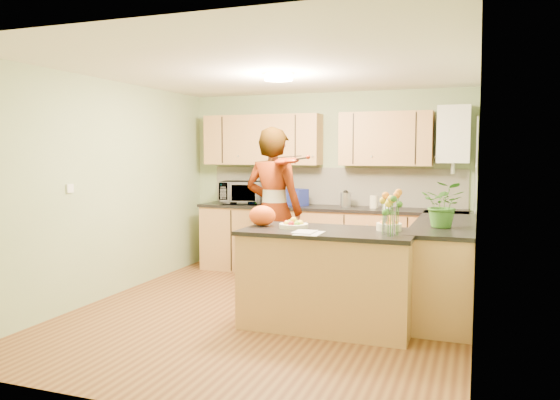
% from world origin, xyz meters
% --- Properties ---
extents(floor, '(4.50, 4.50, 0.00)m').
position_xyz_m(floor, '(0.00, 0.00, 0.00)').
color(floor, brown).
rests_on(floor, ground).
extents(ceiling, '(4.00, 4.50, 0.02)m').
position_xyz_m(ceiling, '(0.00, 0.00, 2.50)').
color(ceiling, white).
rests_on(ceiling, wall_back).
extents(wall_back, '(4.00, 0.02, 2.50)m').
position_xyz_m(wall_back, '(0.00, 2.25, 1.25)').
color(wall_back, '#8FA878').
rests_on(wall_back, floor).
extents(wall_front, '(4.00, 0.02, 2.50)m').
position_xyz_m(wall_front, '(0.00, -2.25, 1.25)').
color(wall_front, '#8FA878').
rests_on(wall_front, floor).
extents(wall_left, '(0.02, 4.50, 2.50)m').
position_xyz_m(wall_left, '(-2.00, 0.00, 1.25)').
color(wall_left, '#8FA878').
rests_on(wall_left, floor).
extents(wall_right, '(0.02, 4.50, 2.50)m').
position_xyz_m(wall_right, '(2.00, 0.00, 1.25)').
color(wall_right, '#8FA878').
rests_on(wall_right, floor).
extents(back_counter, '(3.64, 0.62, 0.94)m').
position_xyz_m(back_counter, '(0.10, 1.95, 0.47)').
color(back_counter, '#A27840').
rests_on(back_counter, floor).
extents(right_counter, '(0.62, 2.24, 0.94)m').
position_xyz_m(right_counter, '(1.70, 0.85, 0.47)').
color(right_counter, '#A27840').
rests_on(right_counter, floor).
extents(splashback, '(3.60, 0.02, 0.52)m').
position_xyz_m(splashback, '(0.10, 2.23, 1.20)').
color(splashback, white).
rests_on(splashback, back_counter).
extents(upper_cabinets, '(3.20, 0.34, 0.70)m').
position_xyz_m(upper_cabinets, '(-0.18, 2.08, 1.85)').
color(upper_cabinets, '#A27840').
rests_on(upper_cabinets, wall_back).
extents(boiler, '(0.40, 0.30, 0.86)m').
position_xyz_m(boiler, '(1.70, 2.09, 1.90)').
color(boiler, white).
rests_on(boiler, wall_back).
extents(window_right, '(0.01, 1.30, 1.05)m').
position_xyz_m(window_right, '(1.99, 0.60, 1.55)').
color(window_right, white).
rests_on(window_right, wall_right).
extents(light_switch, '(0.02, 0.09, 0.09)m').
position_xyz_m(light_switch, '(-1.99, -0.60, 1.30)').
color(light_switch, white).
rests_on(light_switch, wall_left).
extents(ceiling_lamp, '(0.30, 0.30, 0.07)m').
position_xyz_m(ceiling_lamp, '(0.00, 0.30, 2.46)').
color(ceiling_lamp, '#FFEABF').
rests_on(ceiling_lamp, ceiling).
extents(peninsula_island, '(1.64, 0.84, 0.94)m').
position_xyz_m(peninsula_island, '(0.68, -0.17, 0.47)').
color(peninsula_island, '#A27840').
rests_on(peninsula_island, floor).
extents(fruit_dish, '(0.28, 0.28, 0.10)m').
position_xyz_m(fruit_dish, '(0.33, -0.17, 0.98)').
color(fruit_dish, beige).
rests_on(fruit_dish, peninsula_island).
extents(orange_bowl, '(0.24, 0.24, 0.14)m').
position_xyz_m(orange_bowl, '(1.23, -0.02, 1.00)').
color(orange_bowl, beige).
rests_on(orange_bowl, peninsula_island).
extents(flower_vase, '(0.26, 0.26, 0.48)m').
position_xyz_m(flower_vase, '(1.28, -0.35, 1.26)').
color(flower_vase, silver).
rests_on(flower_vase, peninsula_island).
extents(orange_bag, '(0.31, 0.28, 0.21)m').
position_xyz_m(orange_bag, '(-0.02, -0.12, 1.04)').
color(orange_bag, '#E04A12').
rests_on(orange_bag, peninsula_island).
extents(papers, '(0.23, 0.31, 0.01)m').
position_xyz_m(papers, '(0.58, -0.47, 0.94)').
color(papers, silver).
rests_on(papers, peninsula_island).
extents(violinist, '(0.77, 0.56, 1.97)m').
position_xyz_m(violinist, '(-0.25, 0.80, 0.98)').
color(violinist, tan).
rests_on(violinist, floor).
extents(violin, '(0.65, 0.57, 0.16)m').
position_xyz_m(violin, '(-0.05, 0.58, 1.57)').
color(violin, '#561805').
rests_on(violin, violinist).
extents(microwave, '(0.65, 0.51, 0.32)m').
position_xyz_m(microwave, '(-1.16, 1.93, 1.10)').
color(microwave, white).
rests_on(microwave, back_counter).
extents(blue_box, '(0.35, 0.31, 0.23)m').
position_xyz_m(blue_box, '(-0.36, 1.96, 1.06)').
color(blue_box, navy).
rests_on(blue_box, back_counter).
extents(kettle, '(0.14, 0.14, 0.26)m').
position_xyz_m(kettle, '(0.34, 1.99, 1.05)').
color(kettle, '#BABABF').
rests_on(kettle, back_counter).
extents(jar_cream, '(0.13, 0.13, 0.17)m').
position_xyz_m(jar_cream, '(0.72, 1.97, 1.02)').
color(jar_cream, beige).
rests_on(jar_cream, back_counter).
extents(jar_white, '(0.13, 0.13, 0.18)m').
position_xyz_m(jar_white, '(0.90, 1.92, 1.03)').
color(jar_white, white).
rests_on(jar_white, back_counter).
extents(potted_plant, '(0.45, 0.40, 0.45)m').
position_xyz_m(potted_plant, '(1.70, 0.34, 1.17)').
color(potted_plant, '#336A23').
rests_on(potted_plant, right_counter).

